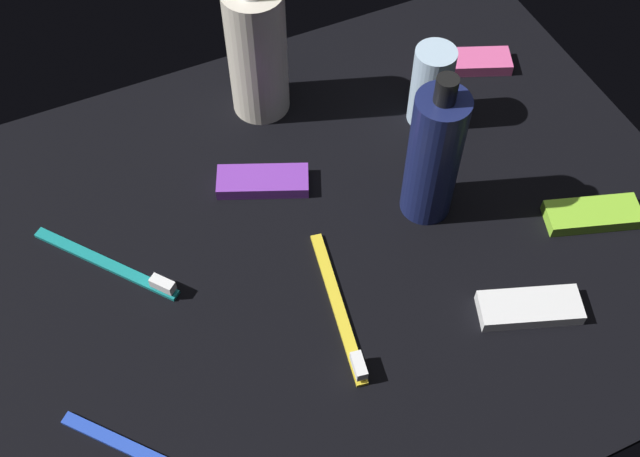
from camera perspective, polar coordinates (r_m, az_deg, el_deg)
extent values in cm
cube|color=black|center=(83.58, 0.00, -1.41)|extent=(84.00, 64.00, 1.20)
cylinder|color=#161E4E|center=(80.30, 8.59, 5.08)|extent=(5.63, 5.63, 16.62)
cylinder|color=black|center=(73.23, 9.54, 9.96)|extent=(2.20, 2.20, 2.80)
cylinder|color=silver|center=(90.72, -4.70, 12.92)|extent=(6.96, 6.96, 16.89)
cylinder|color=silver|center=(91.96, 8.28, 10.46)|extent=(4.82, 4.82, 10.54)
cube|color=yellow|center=(78.67, 1.34, -5.69)|extent=(4.18, 17.95, 0.90)
cube|color=white|center=(74.51, 2.91, -10.17)|extent=(1.52, 2.75, 1.20)
cube|color=teal|center=(84.45, -15.72, -2.42)|extent=(12.29, 14.72, 0.90)
cube|color=white|center=(80.29, -11.64, -4.09)|extent=(2.49, 2.71, 1.20)
cube|color=blue|center=(74.02, -12.76, -16.15)|extent=(12.88, 14.23, 0.90)
cube|color=white|center=(81.00, 15.35, -5.71)|extent=(11.14, 7.27, 1.50)
cube|color=purple|center=(87.52, -4.28, 3.53)|extent=(11.14, 7.72, 1.50)
cube|color=#E55999|center=(102.48, 11.09, 12.09)|extent=(11.14, 7.60, 1.50)
cube|color=#8CD133|center=(89.64, 19.63, 0.98)|extent=(11.13, 7.02, 1.50)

